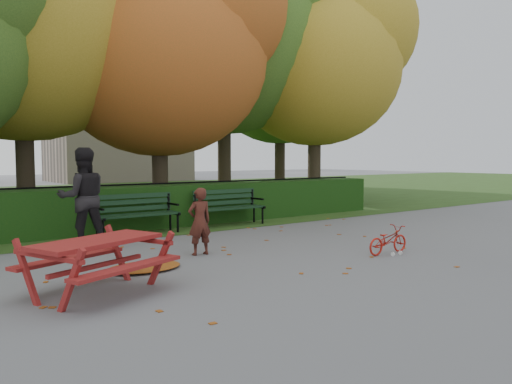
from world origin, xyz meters
TOP-DOWN VIEW (x-y plane):
  - ground at (0.00, 0.00)m, footprint 90.00×90.00m
  - grass_strip at (0.00, 14.00)m, footprint 90.00×90.00m
  - building_right at (8.00, 28.00)m, footprint 9.00×6.00m
  - hedge at (0.00, 4.50)m, footprint 13.00×0.90m
  - iron_fence at (0.00, 5.30)m, footprint 14.00×0.04m
  - tree_b at (-2.44, 6.75)m, footprint 6.72×6.40m
  - tree_c at (0.83, 5.96)m, footprint 6.30×6.00m
  - tree_d at (3.88, 7.23)m, footprint 7.14×6.80m
  - tree_e at (6.52, 5.77)m, footprint 6.09×5.80m
  - tree_g at (8.33, 9.76)m, footprint 6.30×6.00m
  - bench_left at (-1.30, 3.70)m, footprint 1.80×0.57m
  - bench_right at (1.10, 3.70)m, footprint 1.80×0.57m
  - picnic_table at (-3.64, -0.47)m, footprint 1.94×1.76m
  - leaf_pile at (-2.62, 0.43)m, footprint 1.35×1.14m
  - leaf_scatter at (0.00, 0.30)m, footprint 9.00×5.70m
  - child at (-1.37, 0.91)m, footprint 0.44×0.31m
  - adult at (-2.71, 2.90)m, footprint 0.99×0.82m
  - bicycle at (1.27, -1.00)m, footprint 0.94×0.35m

SIDE VIEW (x-z plane):
  - ground at x=0.00m, z-range 0.00..0.00m
  - grass_strip at x=0.00m, z-range 0.01..0.01m
  - leaf_scatter at x=0.00m, z-range 0.00..0.01m
  - leaf_pile at x=-2.62m, z-range 0.00..0.08m
  - bicycle at x=1.27m, z-range 0.00..0.49m
  - hedge at x=0.00m, z-range 0.00..1.00m
  - bench_left at x=-1.30m, z-range 0.08..0.96m
  - bench_right at x=1.10m, z-range 0.08..0.96m
  - picnic_table at x=-3.64m, z-range 0.14..0.92m
  - iron_fence at x=0.00m, z-range 0.03..1.05m
  - child at x=-1.37m, z-range 0.00..1.16m
  - adult at x=-2.71m, z-range 0.00..1.86m
  - tree_c at x=0.83m, z-range 0.82..8.82m
  - tree_e at x=6.52m, z-range 1.01..9.16m
  - tree_g at x=8.33m, z-range 1.10..9.65m
  - tree_b at x=-2.44m, z-range 1.01..9.80m
  - tree_d at x=3.88m, z-range 1.19..10.77m
  - building_right at x=8.00m, z-range 0.00..12.00m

